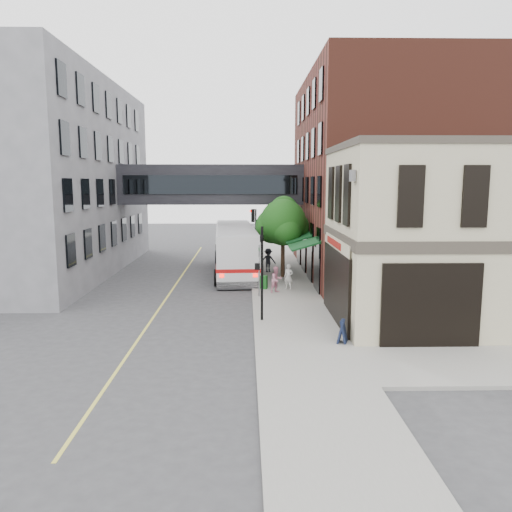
{
  "coord_description": "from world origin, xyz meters",
  "views": [
    {
      "loc": [
        -0.35,
        -21.21,
        6.71
      ],
      "look_at": [
        0.13,
        2.87,
        3.12
      ],
      "focal_mm": 35.0,
      "sensor_mm": 36.0,
      "label": 1
    }
  ],
  "objects_px": {
    "pedestrian_b": "(276,280)",
    "newspaper_box": "(264,282)",
    "bus": "(235,248)",
    "pedestrian_c": "(268,260)",
    "sandwich_board": "(342,331)",
    "pedestrian_a": "(289,277)"
  },
  "relations": [
    {
      "from": "pedestrian_a",
      "to": "pedestrian_b",
      "type": "bearing_deg",
      "value": -106.07
    },
    {
      "from": "pedestrian_b",
      "to": "pedestrian_c",
      "type": "xyz_separation_m",
      "value": [
        -0.19,
        6.91,
        0.08
      ]
    },
    {
      "from": "newspaper_box",
      "to": "sandwich_board",
      "type": "bearing_deg",
      "value": -56.78
    },
    {
      "from": "bus",
      "to": "pedestrian_c",
      "type": "xyz_separation_m",
      "value": [
        2.43,
        -0.45,
        -0.88
      ]
    },
    {
      "from": "pedestrian_b",
      "to": "newspaper_box",
      "type": "xyz_separation_m",
      "value": [
        -0.72,
        1.1,
        -0.37
      ]
    },
    {
      "from": "pedestrian_c",
      "to": "sandwich_board",
      "type": "bearing_deg",
      "value": -94.22
    },
    {
      "from": "pedestrian_a",
      "to": "sandwich_board",
      "type": "distance_m",
      "value": 10.52
    },
    {
      "from": "pedestrian_a",
      "to": "sandwich_board",
      "type": "relative_size",
      "value": 1.61
    },
    {
      "from": "pedestrian_c",
      "to": "newspaper_box",
      "type": "relative_size",
      "value": 2.1
    },
    {
      "from": "pedestrian_b",
      "to": "newspaper_box",
      "type": "bearing_deg",
      "value": 88.65
    },
    {
      "from": "pedestrian_b",
      "to": "pedestrian_a",
      "type": "bearing_deg",
      "value": 15.78
    },
    {
      "from": "bus",
      "to": "pedestrian_c",
      "type": "relative_size",
      "value": 7.33
    },
    {
      "from": "newspaper_box",
      "to": "sandwich_board",
      "type": "relative_size",
      "value": 0.87
    },
    {
      "from": "newspaper_box",
      "to": "sandwich_board",
      "type": "xyz_separation_m",
      "value": [
        2.86,
        -10.56,
        0.06
      ]
    },
    {
      "from": "pedestrian_a",
      "to": "pedestrian_c",
      "type": "bearing_deg",
      "value": 123.15
    },
    {
      "from": "pedestrian_b",
      "to": "bus",
      "type": "bearing_deg",
      "value": 75.07
    },
    {
      "from": "bus",
      "to": "pedestrian_a",
      "type": "bearing_deg",
      "value": -61.84
    },
    {
      "from": "bus",
      "to": "newspaper_box",
      "type": "relative_size",
      "value": 15.38
    },
    {
      "from": "pedestrian_b",
      "to": "sandwich_board",
      "type": "relative_size",
      "value": 1.65
    },
    {
      "from": "pedestrian_c",
      "to": "bus",
      "type": "bearing_deg",
      "value": 157.14
    },
    {
      "from": "bus",
      "to": "pedestrian_a",
      "type": "height_order",
      "value": "bus"
    },
    {
      "from": "bus",
      "to": "pedestrian_b",
      "type": "xyz_separation_m",
      "value": [
        2.61,
        -7.36,
        -0.96
      ]
    }
  ]
}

